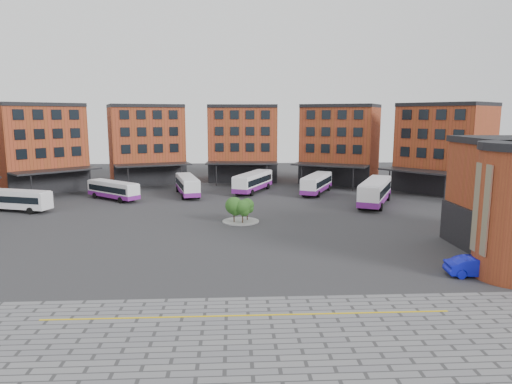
{
  "coord_description": "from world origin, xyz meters",
  "views": [
    {
      "loc": [
        1.11,
        -41.27,
        12.59
      ],
      "look_at": [
        3.71,
        9.65,
        4.0
      ],
      "focal_mm": 32.0,
      "sensor_mm": 36.0,
      "label": 1
    }
  ],
  "objects_px": {
    "tree_island": "(240,208)",
    "bus_e": "(317,183)",
    "bus_b": "(113,190)",
    "bus_f": "(375,192)",
    "blue_car": "(477,267)",
    "bus_c": "(187,185)",
    "bus_a": "(15,199)",
    "bus_d": "(253,182)"
  },
  "relations": [
    {
      "from": "bus_a",
      "to": "bus_e",
      "type": "height_order",
      "value": "bus_e"
    },
    {
      "from": "bus_d",
      "to": "bus_b",
      "type": "bearing_deg",
      "value": -139.61
    },
    {
      "from": "tree_island",
      "to": "blue_car",
      "type": "bearing_deg",
      "value": -46.37
    },
    {
      "from": "bus_f",
      "to": "bus_c",
      "type": "bearing_deg",
      "value": -172.92
    },
    {
      "from": "tree_island",
      "to": "bus_e",
      "type": "height_order",
      "value": "tree_island"
    },
    {
      "from": "bus_d",
      "to": "blue_car",
      "type": "distance_m",
      "value": 44.09
    },
    {
      "from": "tree_island",
      "to": "bus_c",
      "type": "height_order",
      "value": "tree_island"
    },
    {
      "from": "bus_c",
      "to": "tree_island",
      "type": "bearing_deg",
      "value": -80.6
    },
    {
      "from": "tree_island",
      "to": "bus_a",
      "type": "bearing_deg",
      "value": 164.89
    },
    {
      "from": "blue_car",
      "to": "bus_e",
      "type": "bearing_deg",
      "value": 13.53
    },
    {
      "from": "bus_c",
      "to": "bus_f",
      "type": "bearing_deg",
      "value": -32.12
    },
    {
      "from": "bus_f",
      "to": "bus_e",
      "type": "bearing_deg",
      "value": 148.59
    },
    {
      "from": "bus_a",
      "to": "bus_d",
      "type": "distance_m",
      "value": 35.04
    },
    {
      "from": "bus_a",
      "to": "bus_e",
      "type": "xyz_separation_m",
      "value": [
        42.49,
        11.97,
        -0.0
      ]
    },
    {
      "from": "bus_c",
      "to": "bus_d",
      "type": "height_order",
      "value": "bus_d"
    },
    {
      "from": "bus_a",
      "to": "blue_car",
      "type": "xyz_separation_m",
      "value": [
        48.04,
        -27.28,
        -0.9
      ]
    },
    {
      "from": "bus_c",
      "to": "bus_d",
      "type": "distance_m",
      "value": 10.91
    },
    {
      "from": "bus_b",
      "to": "bus_f",
      "type": "distance_m",
      "value": 38.63
    },
    {
      "from": "bus_c",
      "to": "bus_f",
      "type": "relative_size",
      "value": 0.88
    },
    {
      "from": "bus_e",
      "to": "bus_a",
      "type": "bearing_deg",
      "value": -139.28
    },
    {
      "from": "bus_e",
      "to": "blue_car",
      "type": "xyz_separation_m",
      "value": [
        5.55,
        -39.25,
        -0.89
      ]
    },
    {
      "from": "bus_b",
      "to": "bus_e",
      "type": "bearing_deg",
      "value": -42.52
    },
    {
      "from": "bus_a",
      "to": "bus_c",
      "type": "height_order",
      "value": "bus_c"
    },
    {
      "from": "blue_car",
      "to": "tree_island",
      "type": "bearing_deg",
      "value": 49.1
    },
    {
      "from": "bus_e",
      "to": "bus_c",
      "type": "bearing_deg",
      "value": -152.83
    },
    {
      "from": "bus_b",
      "to": "blue_car",
      "type": "relative_size",
      "value": 1.9
    },
    {
      "from": "bus_b",
      "to": "bus_e",
      "type": "xyz_separation_m",
      "value": [
        31.68,
        4.11,
        0.17
      ]
    },
    {
      "from": "bus_b",
      "to": "blue_car",
      "type": "bearing_deg",
      "value": -93.25
    },
    {
      "from": "bus_f",
      "to": "blue_car",
      "type": "xyz_separation_m",
      "value": [
        -0.93,
        -29.18,
        -1.14
      ]
    },
    {
      "from": "bus_c",
      "to": "bus_d",
      "type": "bearing_deg",
      "value": 0.8
    },
    {
      "from": "bus_c",
      "to": "blue_car",
      "type": "xyz_separation_m",
      "value": [
        26.43,
        -38.45,
        -0.87
      ]
    },
    {
      "from": "bus_c",
      "to": "bus_e",
      "type": "relative_size",
      "value": 1.01
    },
    {
      "from": "bus_c",
      "to": "bus_f",
      "type": "xyz_separation_m",
      "value": [
        27.36,
        -9.27,
        0.27
      ]
    },
    {
      "from": "bus_a",
      "to": "blue_car",
      "type": "distance_m",
      "value": 55.25
    },
    {
      "from": "blue_car",
      "to": "bus_a",
      "type": "bearing_deg",
      "value": 65.89
    },
    {
      "from": "tree_island",
      "to": "bus_e",
      "type": "distance_m",
      "value": 23.74
    },
    {
      "from": "tree_island",
      "to": "bus_c",
      "type": "bearing_deg",
      "value": 112.8
    },
    {
      "from": "bus_e",
      "to": "blue_car",
      "type": "height_order",
      "value": "bus_e"
    },
    {
      "from": "bus_a",
      "to": "tree_island",
      "type": "bearing_deg",
      "value": -87.33
    },
    {
      "from": "tree_island",
      "to": "blue_car",
      "type": "xyz_separation_m",
      "value": [
        18.37,
        -19.27,
        -0.96
      ]
    },
    {
      "from": "bus_a",
      "to": "bus_f",
      "type": "xyz_separation_m",
      "value": [
        48.97,
        1.9,
        0.25
      ]
    },
    {
      "from": "bus_b",
      "to": "bus_f",
      "type": "xyz_separation_m",
      "value": [
        38.17,
        -5.96,
        0.41
      ]
    }
  ]
}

